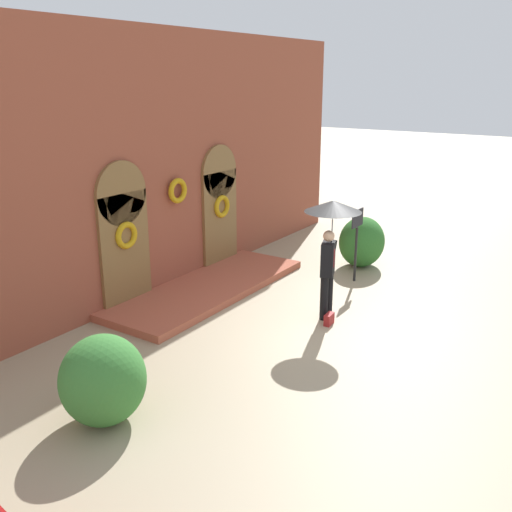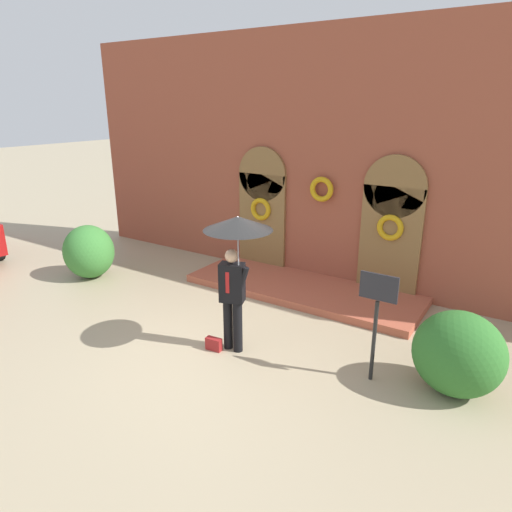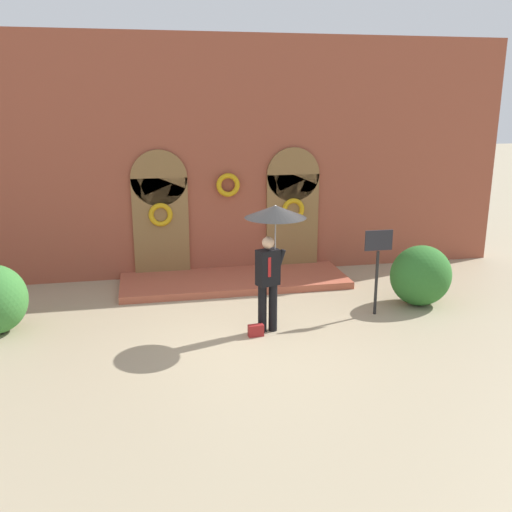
{
  "view_description": "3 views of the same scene",
  "coord_description": "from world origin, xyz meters",
  "px_view_note": "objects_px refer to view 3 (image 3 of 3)",
  "views": [
    {
      "loc": [
        -9.36,
        -4.43,
        4.61
      ],
      "look_at": [
        -0.09,
        1.71,
        1.09
      ],
      "focal_mm": 40.0,
      "sensor_mm": 36.0,
      "label": 1
    },
    {
      "loc": [
        4.24,
        -5.4,
        4.02
      ],
      "look_at": [
        -0.27,
        1.57,
        1.23
      ],
      "focal_mm": 32.0,
      "sensor_mm": 36.0,
      "label": 2
    },
    {
      "loc": [
        -2.02,
        -9.4,
        4.17
      ],
      "look_at": [
        0.26,
        1.82,
        1.0
      ],
      "focal_mm": 40.0,
      "sensor_mm": 36.0,
      "label": 3
    }
  ],
  "objects_px": {
    "handbag": "(256,330)",
    "shrub_right": "(421,276)",
    "person_with_umbrella": "(273,230)",
    "sign_post": "(378,258)"
  },
  "relations": [
    {
      "from": "handbag",
      "to": "sign_post",
      "type": "height_order",
      "value": "sign_post"
    },
    {
      "from": "handbag",
      "to": "sign_post",
      "type": "bearing_deg",
      "value": 8.34
    },
    {
      "from": "sign_post",
      "to": "person_with_umbrella",
      "type": "bearing_deg",
      "value": -169.34
    },
    {
      "from": "handbag",
      "to": "shrub_right",
      "type": "bearing_deg",
      "value": 9.27
    },
    {
      "from": "handbag",
      "to": "shrub_right",
      "type": "distance_m",
      "value": 3.83
    },
    {
      "from": "handbag",
      "to": "shrub_right",
      "type": "relative_size",
      "value": 0.22
    },
    {
      "from": "sign_post",
      "to": "shrub_right",
      "type": "relative_size",
      "value": 1.35
    },
    {
      "from": "handbag",
      "to": "shrub_right",
      "type": "height_order",
      "value": "shrub_right"
    },
    {
      "from": "handbag",
      "to": "shrub_right",
      "type": "xyz_separation_m",
      "value": [
        3.68,
        0.95,
        0.52
      ]
    },
    {
      "from": "person_with_umbrella",
      "to": "handbag",
      "type": "bearing_deg",
      "value": -150.98
    }
  ]
}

